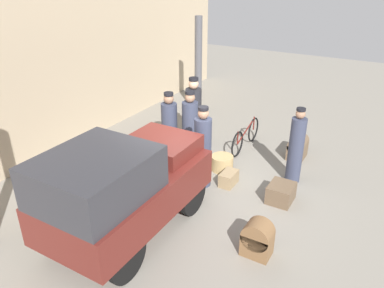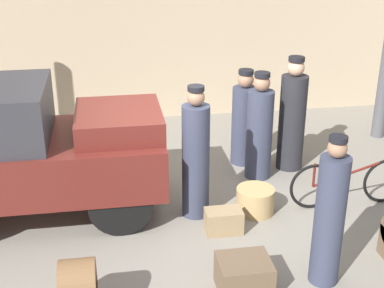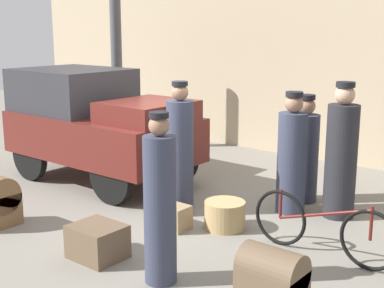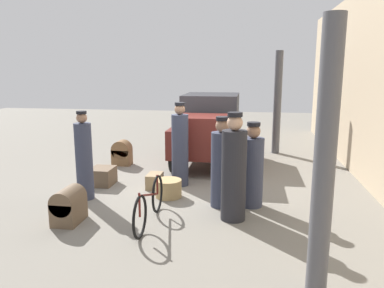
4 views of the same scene
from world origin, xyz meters
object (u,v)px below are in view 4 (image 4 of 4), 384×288
at_px(bicycle, 149,204).
at_px(porter_carrying_trunk, 84,159).
at_px(trunk_umber_medium, 155,181).
at_px(suitcase_black_upright, 122,153).
at_px(truck, 209,126).
at_px(conductor_in_dark_uniform, 222,166).
at_px(porter_with_bicycle, 252,169).
at_px(porter_standing_middle, 180,148).
at_px(porter_lifting_near_truck, 234,172).
at_px(trunk_large_brown, 102,176).
at_px(wicker_basket, 168,188).
at_px(trunk_barrel_dark, 69,205).

distance_m(bicycle, porter_carrying_trunk, 1.96).
height_order(trunk_umber_medium, suitcase_black_upright, suitcase_black_upright).
height_order(truck, conductor_in_dark_uniform, truck).
distance_m(conductor_in_dark_uniform, porter_with_bicycle, 0.58).
bearing_deg(porter_carrying_trunk, truck, 148.16).
distance_m(truck, porter_standing_middle, 2.25).
height_order(porter_standing_middle, porter_lifting_near_truck, porter_lifting_near_truck).
relative_size(porter_standing_middle, trunk_large_brown, 3.20).
bearing_deg(truck, bicycle, -6.48).
bearing_deg(porter_lifting_near_truck, bicycle, -73.06).
distance_m(truck, bicycle, 4.50).
bearing_deg(conductor_in_dark_uniform, wicker_basket, -107.42).
height_order(truck, porter_lifting_near_truck, porter_lifting_near_truck).
relative_size(truck, porter_lifting_near_truck, 1.75).
bearing_deg(bicycle, wicker_basket, 179.14).
xyz_separation_m(wicker_basket, porter_with_bicycle, (0.25, 1.67, 0.55)).
relative_size(porter_carrying_trunk, porter_lifting_near_truck, 0.95).
bearing_deg(suitcase_black_upright, wicker_basket, 37.57).
bearing_deg(trunk_umber_medium, porter_carrying_trunk, -52.90).
relative_size(porter_carrying_trunk, porter_standing_middle, 0.95).
xyz_separation_m(porter_standing_middle, trunk_barrel_dark, (2.37, -1.48, -0.56)).
xyz_separation_m(conductor_in_dark_uniform, suitcase_black_upright, (-2.71, -2.92, -0.45)).
relative_size(conductor_in_dark_uniform, trunk_umber_medium, 3.55).
relative_size(bicycle, wicker_basket, 3.34).
distance_m(truck, trunk_large_brown, 3.36).
distance_m(porter_carrying_trunk, porter_lifting_near_truck, 3.04).
distance_m(conductor_in_dark_uniform, suitcase_black_upright, 4.01).
relative_size(conductor_in_dark_uniform, porter_lifting_near_truck, 0.92).
bearing_deg(porter_standing_middle, trunk_large_brown, -81.99).
xyz_separation_m(porter_with_bicycle, suitcase_black_upright, (-2.61, -3.49, -0.40)).
bearing_deg(bicycle, trunk_barrel_dark, -83.59).
height_order(bicycle, porter_carrying_trunk, porter_carrying_trunk).
bearing_deg(trunk_umber_medium, conductor_in_dark_uniform, 59.85).
bearing_deg(truck, porter_with_bicycle, 19.94).
height_order(wicker_basket, porter_with_bicycle, porter_with_bicycle).
distance_m(porter_lifting_near_truck, porter_with_bicycle, 0.79).
xyz_separation_m(trunk_barrel_dark, trunk_umber_medium, (-2.08, 0.96, -0.14)).
distance_m(trunk_barrel_dark, trunk_umber_medium, 2.30).
xyz_separation_m(truck, trunk_umber_medium, (2.49, -0.91, -0.86)).
distance_m(conductor_in_dark_uniform, trunk_umber_medium, 1.89).
height_order(porter_standing_middle, trunk_large_brown, porter_standing_middle).
relative_size(wicker_basket, suitcase_black_upright, 0.79).
bearing_deg(porter_lifting_near_truck, porter_with_bicycle, 155.93).
bearing_deg(porter_carrying_trunk, porter_with_bicycle, 91.82).
relative_size(truck, porter_with_bicycle, 2.03).
height_order(bicycle, porter_standing_middle, porter_standing_middle).
xyz_separation_m(conductor_in_dark_uniform, porter_with_bicycle, (-0.10, 0.57, -0.05)).
distance_m(wicker_basket, porter_carrying_trunk, 1.78).
bearing_deg(porter_with_bicycle, trunk_barrel_dark, -67.28).
distance_m(conductor_in_dark_uniform, trunk_large_brown, 2.98).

